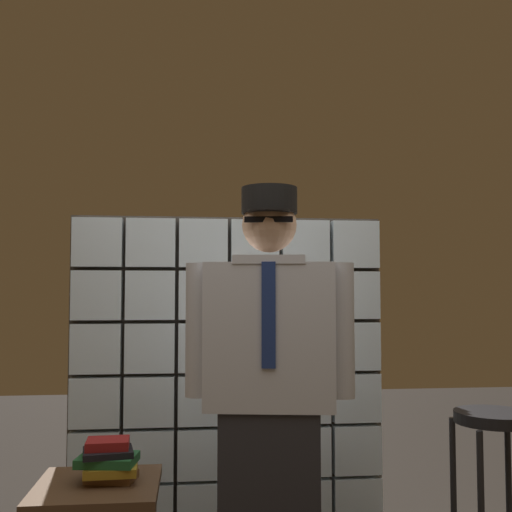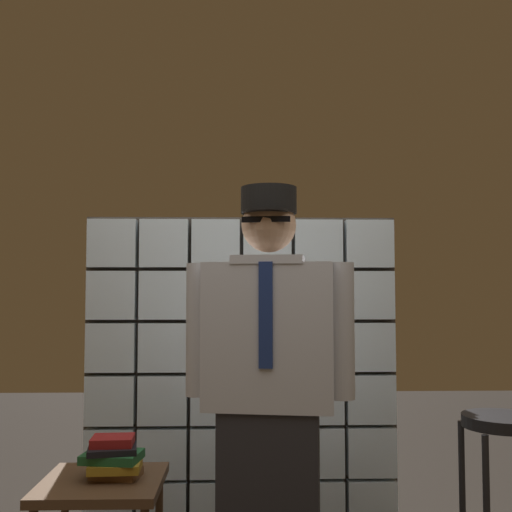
{
  "view_description": "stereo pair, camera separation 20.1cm",
  "coord_description": "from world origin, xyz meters",
  "px_view_note": "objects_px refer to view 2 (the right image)",
  "views": [
    {
      "loc": [
        -0.21,
        -2.21,
        1.34
      ],
      "look_at": [
        0.06,
        0.34,
        1.49
      ],
      "focal_mm": 42.28,
      "sensor_mm": 36.0,
      "label": 1
    },
    {
      "loc": [
        -0.01,
        -2.22,
        1.34
      ],
      "look_at": [
        0.06,
        0.34,
        1.49
      ],
      "focal_mm": 42.28,
      "sensor_mm": 36.0,
      "label": 2
    }
  ],
  "objects_px": {
    "bar_stool": "(504,466)",
    "book_stack": "(114,458)",
    "side_table": "(102,496)",
    "standing_person": "(269,391)"
  },
  "relations": [
    {
      "from": "bar_stool",
      "to": "book_stack",
      "type": "distance_m",
      "value": 1.68
    },
    {
      "from": "bar_stool",
      "to": "side_table",
      "type": "bearing_deg",
      "value": 175.96
    },
    {
      "from": "bar_stool",
      "to": "side_table",
      "type": "xyz_separation_m",
      "value": [
        -1.72,
        0.12,
        -0.15
      ]
    },
    {
      "from": "standing_person",
      "to": "book_stack",
      "type": "bearing_deg",
      "value": 174.02
    },
    {
      "from": "standing_person",
      "to": "side_table",
      "type": "relative_size",
      "value": 3.37
    },
    {
      "from": "standing_person",
      "to": "bar_stool",
      "type": "height_order",
      "value": "standing_person"
    },
    {
      "from": "standing_person",
      "to": "side_table",
      "type": "distance_m",
      "value": 0.88
    },
    {
      "from": "standing_person",
      "to": "side_table",
      "type": "xyz_separation_m",
      "value": [
        -0.72,
        0.17,
        -0.47
      ]
    },
    {
      "from": "book_stack",
      "to": "bar_stool",
      "type": "bearing_deg",
      "value": -4.65
    },
    {
      "from": "standing_person",
      "to": "side_table",
      "type": "height_order",
      "value": "standing_person"
    }
  ]
}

